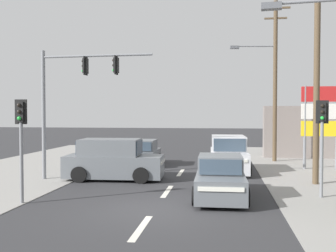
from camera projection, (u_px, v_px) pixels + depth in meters
name	position (u px, v px, depth m)	size (l,w,h in m)	color
ground_plane	(154.00, 210.00, 12.55)	(140.00, 140.00, 0.00)	#303033
lane_dash_near	(141.00, 228.00, 10.57)	(0.20, 2.40, 0.01)	silver
lane_dash_mid	(167.00, 191.00, 15.52)	(0.20, 2.40, 0.01)	silver
lane_dash_far	(181.00, 172.00, 20.47)	(0.20, 2.40, 0.01)	silver
utility_pole_midground_right	(317.00, 60.00, 16.87)	(1.80, 0.26, 10.31)	brown
utility_pole_background_right	(273.00, 76.00, 25.03)	(3.77, 0.65, 10.23)	brown
traffic_signal_mast	(70.00, 90.00, 18.05)	(5.29, 0.50, 6.00)	slate
pedestal_signal_right_kerb	(322.00, 132.00, 14.24)	(0.44, 0.31, 3.56)	slate
pedestal_signal_left_kerb	(21.00, 133.00, 13.33)	(0.44, 0.29, 3.56)	slate
shopping_plaza_sign	(321.00, 115.00, 21.56)	(2.10, 0.16, 4.60)	slate
sedan_oncoming_mid	(220.00, 179.00, 14.32)	(1.94, 4.27, 1.56)	slate
suv_oncoming_near	(113.00, 161.00, 18.28)	(4.61, 2.22, 1.90)	slate
suv_kerbside_parked	(228.00, 155.00, 20.71)	(2.18, 4.60, 1.90)	silver
hatchback_receding_far	(144.00, 153.00, 23.40)	(1.83, 3.67, 1.53)	slate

